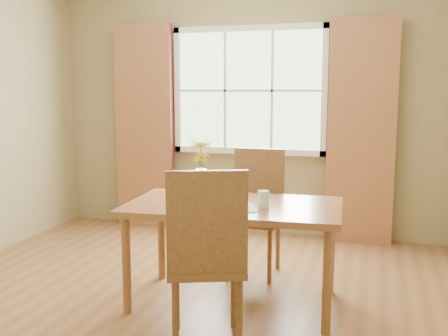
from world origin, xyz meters
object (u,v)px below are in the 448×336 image
Objects in this scene: chair_far at (256,205)px; flower_vase at (201,163)px; chair_near at (207,252)px; croissant_sandwich at (213,197)px; dining_table at (234,214)px; water_glass at (263,200)px.

chair_far is 0.73m from flower_vase.
chair_near is 2.59× the size of flower_vase.
flower_vase is (-0.31, -0.51, 0.41)m from chair_far.
chair_far is 2.45× the size of flower_vase.
dining_table is at bearing 39.26° from croissant_sandwich.
croissant_sandwich is 0.34m from water_glass.
dining_table is 1.41× the size of chair_near.
dining_table is at bearing 163.84° from water_glass.
croissant_sandwich is 0.45m from flower_vase.
chair_far is (-0.03, 1.42, -0.03)m from chair_near.
dining_table is 0.24m from croissant_sandwich.
flower_vase is (-0.53, 0.26, 0.20)m from water_glass.
chair_far reaches higher than dining_table.
chair_far reaches higher than croissant_sandwich.
flower_vase reaches higher than chair_far.
chair_far is at bearing 58.91° from flower_vase.
croissant_sandwich reaches higher than water_glass.
flower_vase is at bearing 144.10° from dining_table.
dining_table is at bearing 72.11° from chair_near.
dining_table is 0.71m from chair_near.
flower_vase reaches higher than dining_table.
water_glass is (0.23, -0.77, 0.22)m from chair_far.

